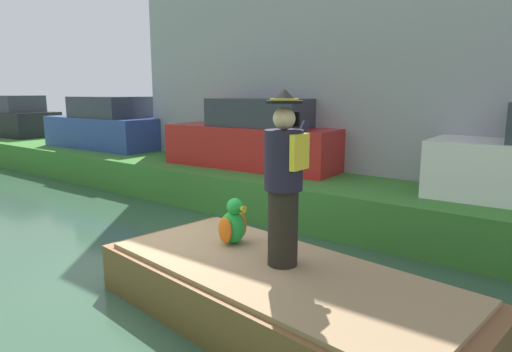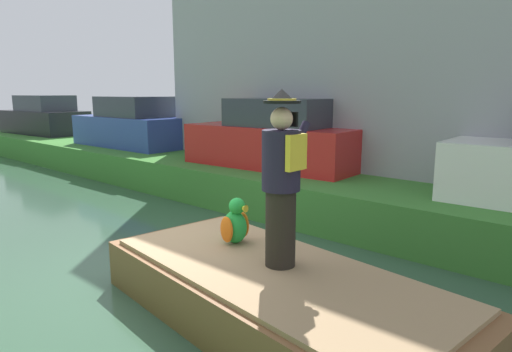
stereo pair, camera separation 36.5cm
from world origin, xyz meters
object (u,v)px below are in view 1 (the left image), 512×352
(boat, at_px, (277,295))
(person_pirate, at_px, (284,180))
(parked_car_dark, at_px, (11,119))
(parked_car_blue, at_px, (108,126))
(parrot_plush, at_px, (233,224))
(parked_car_red, at_px, (258,138))

(boat, bearing_deg, person_pirate, 2.64)
(person_pirate, distance_m, parked_car_dark, 15.89)
(boat, xyz_separation_m, parked_car_blue, (4.28, 9.17, 1.11))
(parrot_plush, height_order, parked_car_red, parked_car_red)
(boat, height_order, parked_car_dark, parked_car_dark)
(parked_car_red, relative_size, parked_car_dark, 0.99)
(parked_car_red, bearing_deg, person_pirate, -139.99)
(parked_car_blue, bearing_deg, parked_car_red, -90.00)
(parked_car_blue, bearing_deg, person_pirate, -114.44)
(person_pirate, bearing_deg, parked_car_red, 32.85)
(parrot_plush, xyz_separation_m, parked_car_blue, (3.98, 8.31, 0.56))
(person_pirate, height_order, parked_car_dark, person_pirate)
(parrot_plush, bearing_deg, parked_car_dark, 74.63)
(parrot_plush, relative_size, parked_car_red, 0.14)
(parked_car_dark, bearing_deg, boat, -105.58)
(boat, bearing_deg, parked_car_blue, 64.99)
(boat, xyz_separation_m, parrot_plush, (0.30, 0.87, 0.55))
(parked_car_dark, bearing_deg, person_pirate, -105.20)
(parked_car_dark, bearing_deg, parrot_plush, -105.37)
(boat, bearing_deg, parked_car_dark, 74.42)
(boat, bearing_deg, parked_car_red, 39.30)
(parrot_plush, relative_size, parked_car_blue, 0.14)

